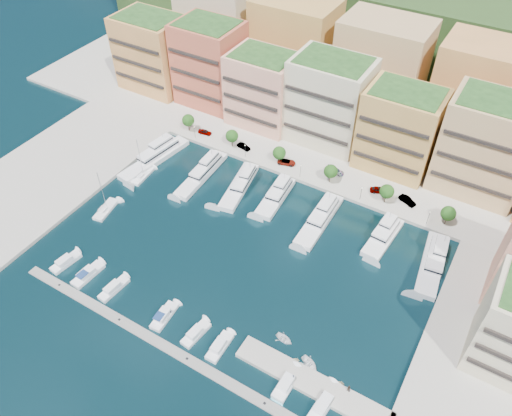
% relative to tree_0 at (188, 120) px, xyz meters
% --- Properties ---
extents(ground, '(400.00, 400.00, 0.00)m').
position_rel_tree_0_xyz_m(ground, '(40.00, -33.50, -4.74)').
color(ground, black).
rests_on(ground, ground).
extents(north_quay, '(220.00, 64.00, 2.00)m').
position_rel_tree_0_xyz_m(north_quay, '(40.00, 28.50, -4.74)').
color(north_quay, '#9E998E').
rests_on(north_quay, ground).
extents(east_quay, '(34.00, 76.00, 2.00)m').
position_rel_tree_0_xyz_m(east_quay, '(102.00, -41.50, -4.74)').
color(east_quay, '#9E998E').
rests_on(east_quay, ground).
extents(west_quay, '(34.00, 76.00, 2.00)m').
position_rel_tree_0_xyz_m(west_quay, '(-22.00, -41.50, -4.74)').
color(west_quay, '#9E998E').
rests_on(west_quay, ground).
extents(hillside, '(240.00, 40.00, 58.00)m').
position_rel_tree_0_xyz_m(hillside, '(40.00, 76.50, -4.74)').
color(hillside, '#1A3315').
rests_on(hillside, ground).
extents(south_pontoon, '(72.00, 2.20, 0.35)m').
position_rel_tree_0_xyz_m(south_pontoon, '(37.00, -63.50, -4.74)').
color(south_pontoon, gray).
rests_on(south_pontoon, ground).
extents(finger_pier, '(32.00, 5.00, 2.00)m').
position_rel_tree_0_xyz_m(finger_pier, '(70.00, -55.50, -4.74)').
color(finger_pier, '#9E998E').
rests_on(finger_pier, ground).
extents(apartment_0, '(22.00, 16.50, 24.80)m').
position_rel_tree_0_xyz_m(apartment_0, '(-26.00, 16.49, 8.57)').
color(apartment_0, '#E79B54').
rests_on(apartment_0, north_quay).
extents(apartment_1, '(20.00, 16.50, 26.80)m').
position_rel_tree_0_xyz_m(apartment_1, '(-4.00, 18.49, 9.57)').
color(apartment_1, '#B9563D').
rests_on(apartment_1, north_quay).
extents(apartment_2, '(20.00, 15.50, 22.80)m').
position_rel_tree_0_xyz_m(apartment_2, '(17.00, 16.49, 7.57)').
color(apartment_2, '#EEA884').
rests_on(apartment_2, north_quay).
extents(apartment_3, '(22.00, 16.50, 25.80)m').
position_rel_tree_0_xyz_m(apartment_3, '(38.00, 18.49, 9.07)').
color(apartment_3, beige).
rests_on(apartment_3, north_quay).
extents(apartment_4, '(20.00, 15.50, 23.80)m').
position_rel_tree_0_xyz_m(apartment_4, '(60.00, 16.49, 8.07)').
color(apartment_4, tan).
rests_on(apartment_4, north_quay).
extents(apartment_5, '(22.00, 16.50, 26.80)m').
position_rel_tree_0_xyz_m(apartment_5, '(82.00, 18.49, 9.57)').
color(apartment_5, tan).
rests_on(apartment_5, north_quay).
extents(backblock_0, '(26.00, 18.00, 30.00)m').
position_rel_tree_0_xyz_m(backblock_0, '(-15.00, 40.50, 11.26)').
color(backblock_0, beige).
rests_on(backblock_0, north_quay).
extents(backblock_1, '(26.00, 18.00, 30.00)m').
position_rel_tree_0_xyz_m(backblock_1, '(15.00, 40.50, 11.26)').
color(backblock_1, tan).
rests_on(backblock_1, north_quay).
extents(backblock_2, '(26.00, 18.00, 30.00)m').
position_rel_tree_0_xyz_m(backblock_2, '(45.00, 40.50, 11.26)').
color(backblock_2, tan).
rests_on(backblock_2, north_quay).
extents(backblock_3, '(26.00, 18.00, 30.00)m').
position_rel_tree_0_xyz_m(backblock_3, '(75.00, 40.50, 11.26)').
color(backblock_3, '#E79B54').
rests_on(backblock_3, north_quay).
extents(tree_0, '(3.80, 3.80, 5.65)m').
position_rel_tree_0_xyz_m(tree_0, '(0.00, 0.00, 0.00)').
color(tree_0, '#473323').
rests_on(tree_0, north_quay).
extents(tree_1, '(3.80, 3.80, 5.65)m').
position_rel_tree_0_xyz_m(tree_1, '(16.00, 0.00, 0.00)').
color(tree_1, '#473323').
rests_on(tree_1, north_quay).
extents(tree_2, '(3.80, 3.80, 5.65)m').
position_rel_tree_0_xyz_m(tree_2, '(32.00, 0.00, 0.00)').
color(tree_2, '#473323').
rests_on(tree_2, north_quay).
extents(tree_3, '(3.80, 3.80, 5.65)m').
position_rel_tree_0_xyz_m(tree_3, '(48.00, 0.00, 0.00)').
color(tree_3, '#473323').
rests_on(tree_3, north_quay).
extents(tree_4, '(3.80, 3.80, 5.65)m').
position_rel_tree_0_xyz_m(tree_4, '(64.00, 0.00, 0.00)').
color(tree_4, '#473323').
rests_on(tree_4, north_quay).
extents(tree_5, '(3.80, 3.80, 5.65)m').
position_rel_tree_0_xyz_m(tree_5, '(80.00, 0.00, 0.00)').
color(tree_5, '#473323').
rests_on(tree_5, north_quay).
extents(lamppost_0, '(0.30, 0.30, 4.20)m').
position_rel_tree_0_xyz_m(lamppost_0, '(4.00, -2.30, -0.92)').
color(lamppost_0, black).
rests_on(lamppost_0, north_quay).
extents(lamppost_1, '(0.30, 0.30, 4.20)m').
position_rel_tree_0_xyz_m(lamppost_1, '(22.00, -2.30, -0.92)').
color(lamppost_1, black).
rests_on(lamppost_1, north_quay).
extents(lamppost_2, '(0.30, 0.30, 4.20)m').
position_rel_tree_0_xyz_m(lamppost_2, '(40.00, -2.30, -0.92)').
color(lamppost_2, black).
rests_on(lamppost_2, north_quay).
extents(lamppost_3, '(0.30, 0.30, 4.20)m').
position_rel_tree_0_xyz_m(lamppost_3, '(58.00, -2.30, -0.92)').
color(lamppost_3, black).
rests_on(lamppost_3, north_quay).
extents(lamppost_4, '(0.30, 0.30, 4.20)m').
position_rel_tree_0_xyz_m(lamppost_4, '(76.00, -2.30, -0.92)').
color(lamppost_4, black).
rests_on(lamppost_4, north_quay).
extents(yacht_0, '(7.82, 24.81, 7.30)m').
position_rel_tree_0_xyz_m(yacht_0, '(-0.42, -15.68, -3.53)').
color(yacht_0, white).
rests_on(yacht_0, ground).
extents(yacht_1, '(5.33, 22.14, 7.30)m').
position_rel_tree_0_xyz_m(yacht_1, '(15.53, -14.62, -3.65)').
color(yacht_1, white).
rests_on(yacht_1, ground).
extents(yacht_2, '(7.90, 20.19, 7.30)m').
position_rel_tree_0_xyz_m(yacht_2, '(27.38, -13.53, -3.53)').
color(yacht_2, white).
rests_on(yacht_2, ground).
extents(yacht_3, '(6.11, 17.29, 7.30)m').
position_rel_tree_0_xyz_m(yacht_3, '(38.10, -12.26, -3.53)').
color(yacht_3, white).
rests_on(yacht_3, ground).
extents(yacht_4, '(5.15, 21.03, 7.30)m').
position_rel_tree_0_xyz_m(yacht_4, '(52.03, -14.15, -3.65)').
color(yacht_4, white).
rests_on(yacht_4, ground).
extents(yacht_5, '(5.83, 15.89, 7.30)m').
position_rel_tree_0_xyz_m(yacht_5, '(68.16, -11.64, -3.53)').
color(yacht_5, white).
rests_on(yacht_5, ground).
extents(yacht_6, '(7.20, 20.65, 7.30)m').
position_rel_tree_0_xyz_m(yacht_6, '(81.10, -13.76, -3.53)').
color(yacht_6, white).
rests_on(yacht_6, ground).
extents(cruiser_0, '(3.47, 7.75, 2.55)m').
position_rel_tree_0_xyz_m(cruiser_0, '(6.43, -58.08, -4.20)').
color(cruiser_0, white).
rests_on(cruiser_0, ground).
extents(cruiser_1, '(3.24, 8.33, 2.66)m').
position_rel_tree_0_xyz_m(cruiser_1, '(13.58, -58.11, -4.17)').
color(cruiser_1, white).
rests_on(cruiser_1, ground).
extents(cruiser_2, '(3.01, 7.89, 2.55)m').
position_rel_tree_0_xyz_m(cruiser_2, '(21.53, -58.08, -4.20)').
color(cruiser_2, white).
rests_on(cruiser_2, ground).
extents(cruiser_4, '(3.19, 7.66, 2.66)m').
position_rel_tree_0_xyz_m(cruiser_4, '(35.86, -58.10, -4.17)').
color(cruiser_4, white).
rests_on(cruiser_4, ground).
extents(cruiser_5, '(3.24, 7.33, 2.55)m').
position_rel_tree_0_xyz_m(cruiser_5, '(44.25, -58.08, -4.20)').
color(cruiser_5, white).
rests_on(cruiser_5, ground).
extents(cruiser_6, '(2.76, 7.26, 2.55)m').
position_rel_tree_0_xyz_m(cruiser_6, '(50.19, -58.08, -4.20)').
color(cruiser_6, white).
rests_on(cruiser_6, ground).
extents(cruiser_8, '(2.85, 7.60, 2.55)m').
position_rel_tree_0_xyz_m(cruiser_8, '(65.74, -58.08, -4.20)').
color(cruiser_8, white).
rests_on(cruiser_8, ground).
extents(cruiser_9, '(3.43, 9.06, 2.55)m').
position_rel_tree_0_xyz_m(cruiser_9, '(73.61, -58.10, -4.20)').
color(cruiser_9, white).
rests_on(cruiser_9, ground).
extents(sailboat_1, '(4.31, 8.79, 13.20)m').
position_rel_tree_0_xyz_m(sailboat_1, '(1.91, -39.69, -4.43)').
color(sailboat_1, white).
rests_on(sailboat_1, ground).
extents(sailboat_2, '(3.42, 8.35, 13.20)m').
position_rel_tree_0_xyz_m(sailboat_2, '(1.21, -24.08, -4.42)').
color(sailboat_2, white).
rests_on(sailboat_2, ground).
extents(tender_3, '(1.65, 1.49, 0.76)m').
position_rel_tree_0_xyz_m(tender_3, '(74.64, -52.49, -4.36)').
color(tender_3, beige).
rests_on(tender_3, ground).
extents(tender_1, '(1.60, 1.46, 0.72)m').
position_rel_tree_0_xyz_m(tender_1, '(64.98, -52.50, -4.38)').
color(tender_1, beige).
rests_on(tender_1, ground).
extents(tender_2, '(4.88, 4.28, 0.84)m').
position_rel_tree_0_xyz_m(tender_2, '(67.64, -51.96, -4.32)').
color(tender_2, white).
rests_on(tender_2, ground).
extents(tender_0, '(4.26, 3.37, 0.79)m').
position_rel_tree_0_xyz_m(tender_0, '(60.66, -49.66, -4.35)').
color(tender_0, white).
rests_on(tender_0, ground).
extents(car_0, '(4.46, 2.32, 1.45)m').
position_rel_tree_0_xyz_m(car_0, '(5.29, 1.00, -3.02)').
color(car_0, gray).
rests_on(car_0, north_quay).
extents(car_1, '(4.59, 2.30, 1.44)m').
position_rel_tree_0_xyz_m(car_1, '(19.57, 0.77, -3.02)').
color(car_1, gray).
rests_on(car_1, north_quay).
extents(car_2, '(5.66, 3.70, 1.45)m').
position_rel_tree_0_xyz_m(car_2, '(34.03, 0.83, -3.02)').
color(car_2, gray).
rests_on(car_2, north_quay).
extents(car_3, '(5.25, 2.22, 1.51)m').
position_rel_tree_0_xyz_m(car_3, '(47.69, 4.33, -2.99)').
color(car_3, gray).
rests_on(car_3, north_quay).
extents(car_4, '(5.22, 3.72, 1.65)m').
position_rel_tree_0_xyz_m(car_4, '(61.28, 2.94, -2.92)').
color(car_4, gray).
rests_on(car_4, north_quay).
extents(car_5, '(5.17, 3.43, 1.61)m').
position_rel_tree_0_xyz_m(car_5, '(69.18, 2.75, -2.94)').
color(car_5, gray).
rests_on(car_5, north_quay).
extents(person_0, '(0.57, 0.69, 1.61)m').
position_rel_tree_0_xyz_m(person_0, '(66.53, -56.87, -2.94)').
color(person_0, '#223044').
rests_on(person_0, finger_pier).
extents(person_1, '(0.88, 0.72, 1.71)m').
position_rel_tree_0_xyz_m(person_1, '(76.49, -53.50, -2.89)').
color(person_1, brown).
rests_on(person_1, finger_pier).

